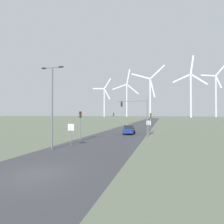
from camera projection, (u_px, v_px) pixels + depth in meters
ground_plane at (38, 174)px, 11.43m from camera, size 600.00×600.00×0.00m
road_surface at (138, 126)px, 57.52m from camera, size 10.00×240.00×0.01m
streetlamp at (52, 97)px, 19.46m from camera, size 2.89×0.32×9.23m
stop_sign_near at (71, 131)px, 21.26m from camera, size 0.81×0.07×2.72m
stop_sign_far at (149, 125)px, 32.49m from camera, size 0.81×0.07×2.70m
traffic_light_post_near_left at (80, 119)px, 25.74m from camera, size 0.28×0.33×4.31m
traffic_light_post_near_right at (151, 119)px, 34.91m from camera, size 0.28×0.34×4.09m
traffic_light_post_mid_left at (114, 117)px, 47.21m from camera, size 0.28×0.33×4.23m
traffic_light_mast_overhead at (137, 110)px, 30.72m from camera, size 5.41×0.35×6.51m
car_approaching at (129, 129)px, 34.13m from camera, size 2.07×4.21×1.83m
wind_turbine_far_left at (104, 99)px, 257.18m from camera, size 27.56×3.73×56.72m
wind_turbine_left at (127, 96)px, 260.93m from camera, size 39.36×6.61×71.28m
wind_turbine_center at (150, 93)px, 217.19m from camera, size 41.11×6.48×65.16m
wind_turbine_right at (191, 91)px, 195.78m from camera, size 36.26×7.07×69.77m
wind_turbine_far_right at (216, 92)px, 230.14m from camera, size 29.04×5.32×68.92m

